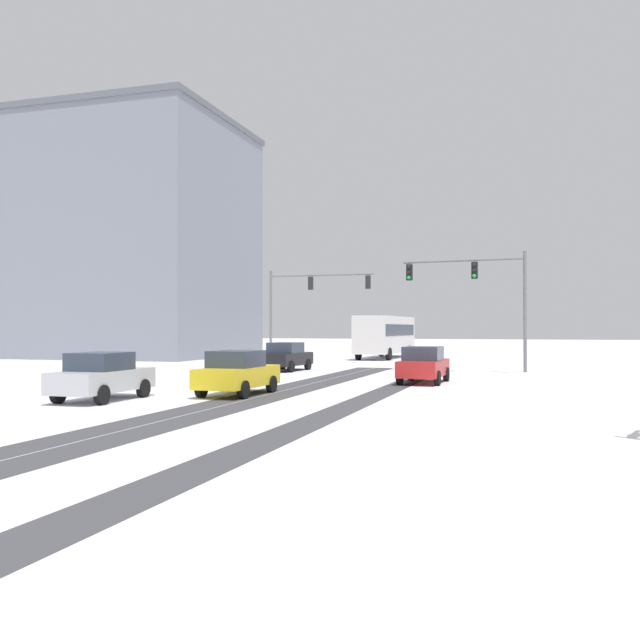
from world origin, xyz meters
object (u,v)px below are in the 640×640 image
(car_yellow_cab_third, at_px, (237,373))
(car_silver_fourth, at_px, (102,376))
(car_black_lead, at_px, (286,356))
(car_red_second, at_px, (424,365))
(traffic_signal_far_left, at_px, (306,296))
(bus_oncoming, at_px, (386,334))
(office_building_far_left_block, at_px, (116,241))
(traffic_signal_near_right, at_px, (481,287))

(car_yellow_cab_third, distance_m, car_silver_fourth, 4.73)
(car_black_lead, height_order, car_red_second, same)
(traffic_signal_far_left, bearing_deg, bus_oncoming, 69.04)
(traffic_signal_far_left, bearing_deg, car_silver_fourth, -87.13)
(car_black_lead, distance_m, office_building_far_left_block, 28.02)
(car_red_second, height_order, car_silver_fourth, same)
(traffic_signal_near_right, distance_m, car_black_lead, 11.49)
(traffic_signal_far_left, distance_m, bus_oncoming, 10.55)
(traffic_signal_far_left, bearing_deg, traffic_signal_near_right, -32.09)
(traffic_signal_near_right, xyz_separation_m, bus_oncoming, (-8.81, 17.33, -2.68))
(car_red_second, xyz_separation_m, car_silver_fourth, (-9.22, -10.60, 0.00))
(traffic_signal_far_left, relative_size, car_black_lead, 1.81)
(car_red_second, bearing_deg, car_silver_fourth, -131.03)
(office_building_far_left_block, bearing_deg, bus_oncoming, 6.60)
(office_building_far_left_block, bearing_deg, traffic_signal_near_right, -24.39)
(traffic_signal_far_left, height_order, bus_oncoming, traffic_signal_far_left)
(car_silver_fourth, xyz_separation_m, bus_oncoming, (2.35, 35.37, 1.18))
(traffic_signal_near_right, xyz_separation_m, car_red_second, (-1.94, -7.44, -3.85))
(car_red_second, xyz_separation_m, car_yellow_cab_third, (-5.63, -7.51, 0.00))
(car_black_lead, bearing_deg, traffic_signal_far_left, 100.86)
(office_building_far_left_block, bearing_deg, traffic_signal_far_left, -18.99)
(traffic_signal_near_right, xyz_separation_m, office_building_far_left_block, (-32.23, 14.62, 5.42))
(car_yellow_cab_third, height_order, office_building_far_left_block, office_building_far_left_block)
(office_building_far_left_block, bearing_deg, car_silver_fourth, -57.16)
(car_red_second, bearing_deg, car_black_lead, 143.39)
(traffic_signal_far_left, distance_m, car_silver_fourth, 26.17)
(traffic_signal_near_right, height_order, traffic_signal_far_left, same)
(car_silver_fourth, height_order, office_building_far_left_block, office_building_far_left_block)
(traffic_signal_near_right, height_order, car_yellow_cab_third, traffic_signal_near_right)
(traffic_signal_near_right, height_order, car_red_second, traffic_signal_near_right)
(car_silver_fourth, height_order, bus_oncoming, bus_oncoming)
(traffic_signal_far_left, bearing_deg, car_red_second, -55.41)
(car_red_second, height_order, car_yellow_cab_third, same)
(car_black_lead, xyz_separation_m, bus_oncoming, (1.98, 18.19, 1.18))
(traffic_signal_near_right, xyz_separation_m, car_black_lead, (-10.79, -0.86, -3.85))
(traffic_signal_far_left, distance_m, car_yellow_cab_third, 23.61)
(traffic_signal_near_right, distance_m, car_red_second, 8.60)
(bus_oncoming, bearing_deg, car_yellow_cab_third, -87.80)
(car_yellow_cab_third, height_order, car_silver_fourth, same)
(car_black_lead, bearing_deg, car_yellow_cab_third, -77.13)
(car_red_second, bearing_deg, traffic_signal_far_left, 124.59)
(car_silver_fourth, bearing_deg, car_yellow_cab_third, 40.69)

